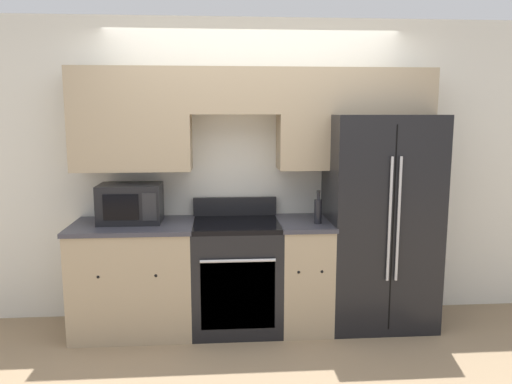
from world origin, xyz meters
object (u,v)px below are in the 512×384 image
Objects in this scene: oven_range at (237,274)px; refrigerator at (378,220)px; bottle at (318,210)px; microwave at (131,203)px.

refrigerator reaches higher than oven_range.
bottle is at bearing -8.64° from oven_range.
microwave is at bearing 175.76° from oven_range.
refrigerator is at bearing 2.91° from oven_range.
microwave is (-0.87, 0.06, 0.61)m from oven_range.
refrigerator reaches higher than bottle.
oven_range is at bearing 171.36° from bottle.
oven_range is 2.12× the size of microwave.
microwave reaches higher than bottle.
microwave is 1.54m from bottle.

